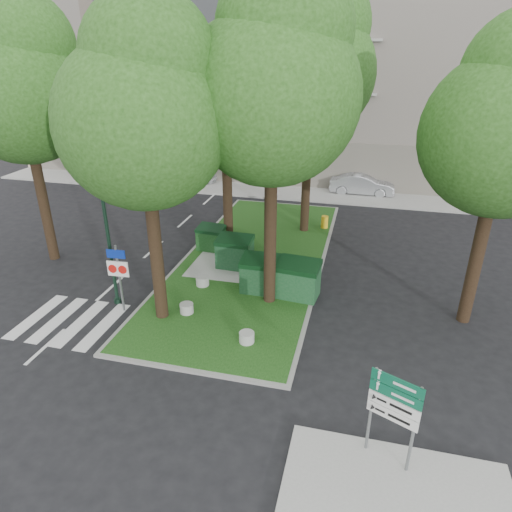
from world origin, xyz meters
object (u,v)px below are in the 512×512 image
(traffic_sign_pole, at_px, (118,270))
(dumpster_b, at_px, (235,252))
(tree_street_left, at_px, (22,81))
(litter_bin, at_px, (325,222))
(tree_street_right, at_px, (511,119))
(dumpster_c, at_px, (261,274))
(dumpster_a, at_px, (211,238))
(car_white, at_px, (189,173))
(tree_median_near_right, at_px, (276,80))
(directional_sign, at_px, (394,406))
(tree_median_near_left, at_px, (145,106))
(bollard_left, at_px, (187,308))
(tree_median_far, at_px, (314,60))
(street_lamp, at_px, (107,226))
(bollard_mid, at_px, (202,281))
(bollard_right, at_px, (247,337))
(tree_median_mid, at_px, (227,97))
(dumpster_d, at_px, (298,280))
(car_silver, at_px, (362,184))

(traffic_sign_pole, bearing_deg, dumpster_b, 51.95)
(tree_street_left, distance_m, litter_bin, 15.14)
(tree_street_right, height_order, dumpster_c, tree_street_right)
(dumpster_a, height_order, car_white, car_white)
(tree_median_near_right, relative_size, dumpster_c, 7.34)
(tree_street_right, relative_size, dumpster_b, 6.47)
(litter_bin, height_order, directional_sign, directional_sign)
(tree_median_near_left, xyz_separation_m, car_white, (-5.75, 16.94, -6.64))
(bollard_left, relative_size, car_white, 0.12)
(tree_median_far, height_order, car_white, tree_median_far)
(dumpster_c, relative_size, street_lamp, 0.31)
(tree_median_near_left, bearing_deg, street_lamp, 166.65)
(bollard_mid, height_order, car_white, car_white)
(bollard_right, distance_m, traffic_sign_pole, 5.26)
(tree_street_right, height_order, bollard_left, tree_street_right)
(tree_median_far, height_order, dumpster_b, tree_median_far)
(dumpster_a, relative_size, dumpster_b, 0.87)
(bollard_right, height_order, traffic_sign_pole, traffic_sign_pole)
(tree_street_right, distance_m, dumpster_a, 12.94)
(litter_bin, bearing_deg, dumpster_c, -102.88)
(litter_bin, distance_m, traffic_sign_pole, 11.84)
(bollard_left, bearing_deg, traffic_sign_pole, -173.87)
(dumpster_a, relative_size, traffic_sign_pole, 0.51)
(bollard_left, bearing_deg, tree_median_mid, 91.83)
(dumpster_b, height_order, dumpster_c, dumpster_c)
(tree_street_right, bearing_deg, dumpster_c, 179.11)
(tree_street_right, height_order, bollard_right, tree_street_right)
(tree_street_left, bearing_deg, dumpster_b, 6.19)
(bollard_mid, bearing_deg, litter_bin, 61.70)
(dumpster_b, bearing_deg, directional_sign, -52.96)
(street_lamp, distance_m, traffic_sign_pole, 1.61)
(tree_median_near_right, xyz_separation_m, tree_median_mid, (-3.00, 4.50, -1.01))
(dumpster_c, bearing_deg, directional_sign, -56.98)
(street_lamp, bearing_deg, dumpster_d, 16.70)
(dumpster_a, height_order, directional_sign, directional_sign)
(tree_street_left, xyz_separation_m, bollard_right, (10.28, -4.38, -7.35))
(dumpster_d, bearing_deg, tree_median_near_left, -144.42)
(bollard_left, xyz_separation_m, car_white, (-6.45, 16.61, 0.38))
(dumpster_a, xyz_separation_m, car_white, (-5.47, 11.03, -0.01))
(tree_median_near_right, distance_m, street_lamp, 7.63)
(street_lamp, distance_m, directional_sign, 11.20)
(dumpster_b, bearing_deg, car_white, 121.17)
(tree_median_near_right, bearing_deg, dumpster_b, 132.24)
(tree_median_near_right, height_order, tree_median_mid, tree_median_near_right)
(tree_median_near_left, bearing_deg, traffic_sign_pole, 177.48)
(tree_street_right, height_order, car_silver, tree_street_right)
(tree_median_far, distance_m, tree_street_right, 9.85)
(dumpster_a, bearing_deg, car_white, 121.01)
(tree_median_mid, distance_m, tree_street_right, 10.77)
(dumpster_d, bearing_deg, car_white, 131.07)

